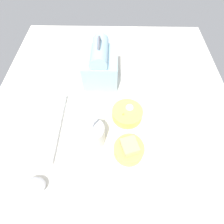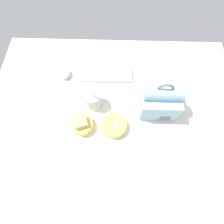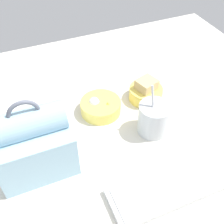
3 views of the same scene
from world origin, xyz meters
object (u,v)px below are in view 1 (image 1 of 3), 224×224
(keyboard, at_px, (47,125))
(soup_cup, at_px, (92,134))
(lunch_bag, at_px, (101,65))
(computer_mouse, at_px, (35,186))
(bento_bowl_sandwich, at_px, (129,149))
(bento_bowl_snacks, at_px, (127,114))

(keyboard, xyz_separation_m, soup_cup, (-0.06, -0.20, 0.04))
(keyboard, relative_size, soup_cup, 1.95)
(lunch_bag, height_order, computer_mouse, lunch_bag)
(soup_cup, relative_size, bento_bowl_sandwich, 1.45)
(lunch_bag, bearing_deg, bento_bowl_sandwich, -162.59)
(bento_bowl_sandwich, bearing_deg, lunch_bag, 17.41)
(lunch_bag, relative_size, bento_bowl_sandwich, 2.03)
(soup_cup, distance_m, bento_bowl_sandwich, 0.15)
(soup_cup, height_order, bento_bowl_snacks, soup_cup)
(lunch_bag, xyz_separation_m, bento_bowl_snacks, (-0.23, -0.12, -0.06))
(bento_bowl_snacks, xyz_separation_m, computer_mouse, (-0.29, 0.32, -0.00))
(lunch_bag, bearing_deg, keyboard, 143.85)
(lunch_bag, distance_m, computer_mouse, 0.56)
(lunch_bag, distance_m, bento_bowl_sandwich, 0.42)
(lunch_bag, height_order, soup_cup, lunch_bag)
(keyboard, bearing_deg, lunch_bag, -36.15)
(keyboard, bearing_deg, bento_bowl_snacks, -80.38)
(soup_cup, bearing_deg, bento_bowl_snacks, -49.86)
(lunch_bag, xyz_separation_m, soup_cup, (-0.34, 0.01, -0.03))
(lunch_bag, bearing_deg, bento_bowl_snacks, -152.23)
(soup_cup, bearing_deg, bento_bowl_sandwich, -109.26)
(bento_bowl_sandwich, distance_m, computer_mouse, 0.34)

